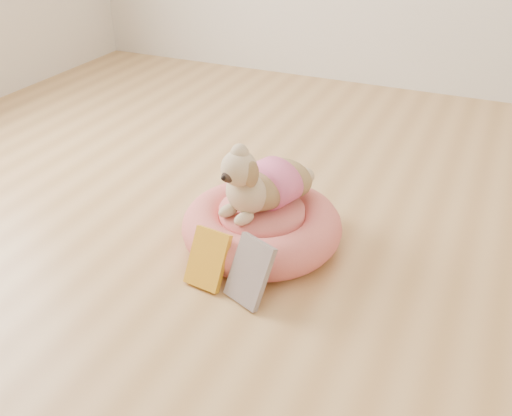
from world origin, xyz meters
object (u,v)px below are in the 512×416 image
at_px(book_yellow, 208,259).
at_px(pet_bed, 262,226).
at_px(dog, 262,171).
at_px(book_white, 250,272).

bearing_deg(book_yellow, pet_bed, 83.05).
distance_m(pet_bed, dog, 0.21).
bearing_deg(pet_bed, dog, 113.89).
distance_m(dog, book_yellow, 0.35).
xyz_separation_m(dog, book_white, (0.09, -0.30, -0.18)).
bearing_deg(pet_bed, book_yellow, -103.58).
relative_size(pet_bed, book_yellow, 2.99).
xyz_separation_m(book_yellow, book_white, (0.16, -0.02, 0.01)).
relative_size(pet_bed, book_white, 2.72).
bearing_deg(book_white, pet_bed, 128.66).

